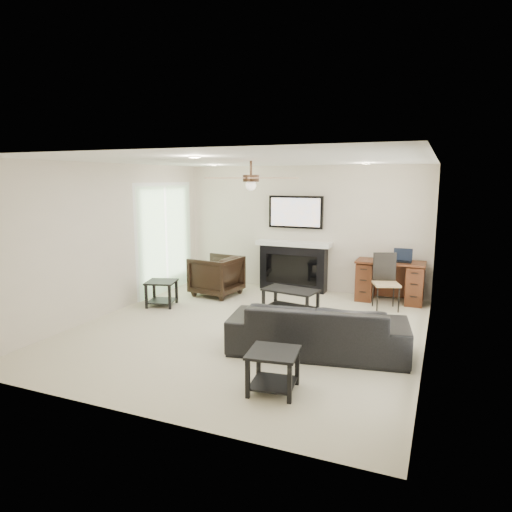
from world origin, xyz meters
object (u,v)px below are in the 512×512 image
(fireplace_unit, at_px, (293,244))
(desk, at_px, (390,281))
(armchair, at_px, (216,276))
(sofa, at_px, (318,328))
(coffee_table, at_px, (290,301))

(fireplace_unit, bearing_deg, desk, -4.63)
(fireplace_unit, height_order, desk, fireplace_unit)
(armchair, bearing_deg, sofa, 57.31)
(coffee_table, bearing_deg, armchair, 171.25)
(sofa, xyz_separation_m, desk, (0.57, 2.94, 0.05))
(armchair, height_order, desk, armchair)
(coffee_table, relative_size, fireplace_unit, 0.47)
(armchair, height_order, fireplace_unit, fireplace_unit)
(sofa, distance_m, desk, 3.00)
(sofa, xyz_separation_m, armchair, (-2.60, 2.15, 0.05))
(coffee_table, height_order, fireplace_unit, fireplace_unit)
(sofa, bearing_deg, coffee_table, -70.12)
(armchair, bearing_deg, fireplace_unit, 133.94)
(desk, bearing_deg, coffee_table, -137.60)
(coffee_table, relative_size, desk, 0.74)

